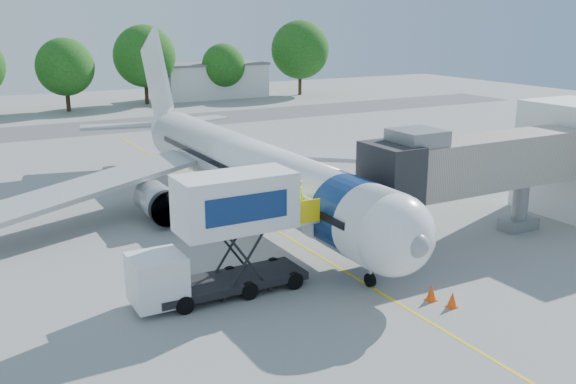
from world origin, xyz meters
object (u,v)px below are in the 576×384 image
aircraft (244,167)px  catering_hiloader (222,236)px  ground_tug (520,307)px  jet_bridge (466,166)px

aircraft → catering_hiloader: bearing=-119.4°
catering_hiloader → aircraft: bearing=60.6°
catering_hiloader → ground_tug: catering_hiloader is taller
jet_bridge → ground_tug: size_ratio=3.67×
jet_bridge → catering_hiloader: size_ratio=1.64×
aircraft → jet_bridge: bearing=-54.3°
aircraft → jet_bridge: (7.99, -11.12, 1.39)m
jet_bridge → catering_hiloader: (-14.26, -0.00, -1.58)m
aircraft → ground_tug: size_ratio=9.97×
aircraft → ground_tug: bearing=-81.4°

